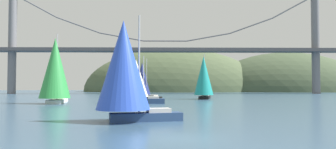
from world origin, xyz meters
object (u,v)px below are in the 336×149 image
(sailboat_green_sail, at_px, (55,70))
(sailboat_blue_spinnaker, at_px, (124,67))
(sailboat_navy_sail, at_px, (142,80))
(sailboat_teal_sail, at_px, (204,77))
(sailboat_white_mainsail, at_px, (137,80))

(sailboat_green_sail, relative_size, sailboat_blue_spinnaker, 1.32)
(sailboat_navy_sail, distance_m, sailboat_teal_sail, 14.07)
(sailboat_navy_sail, distance_m, sailboat_blue_spinnaker, 45.83)
(sailboat_blue_spinnaker, bearing_deg, sailboat_white_mainsail, 92.41)
(sailboat_blue_spinnaker, bearing_deg, sailboat_navy_sail, 91.77)
(sailboat_navy_sail, relative_size, sailboat_teal_sail, 0.91)
(sailboat_green_sail, xyz_separation_m, sailboat_blue_spinnaker, (14.60, -26.05, -1.09))
(sailboat_blue_spinnaker, distance_m, sailboat_teal_sail, 44.07)
(sailboat_blue_spinnaker, bearing_deg, sailboat_teal_sail, 73.92)
(sailboat_green_sail, bearing_deg, sailboat_white_mainsail, -1.09)
(sailboat_white_mainsail, height_order, sailboat_teal_sail, sailboat_teal_sail)
(sailboat_white_mainsail, bearing_deg, sailboat_navy_sail, 90.94)
(sailboat_green_sail, distance_m, sailboat_white_mainsail, 13.62)
(sailboat_white_mainsail, distance_m, sailboat_teal_sail, 21.25)
(sailboat_white_mainsail, xyz_separation_m, sailboat_navy_sail, (-0.33, 20.02, 0.32))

